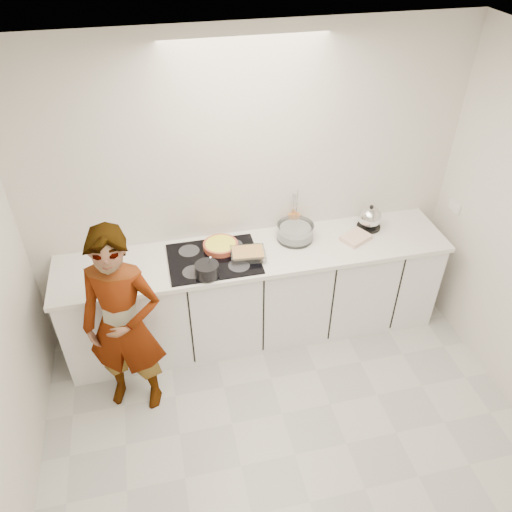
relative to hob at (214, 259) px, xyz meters
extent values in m
cube|color=beige|center=(0.35, -1.26, -0.92)|extent=(3.60, 3.20, 0.00)
cube|color=white|center=(0.35, -1.26, 1.68)|extent=(3.60, 3.20, 0.00)
cube|color=silver|center=(0.35, 0.34, 0.38)|extent=(3.60, 0.00, 2.60)
cube|color=white|center=(2.14, 0.07, 0.15)|extent=(0.02, 0.15, 0.09)
cube|color=white|center=(0.35, 0.02, -0.48)|extent=(3.20, 0.58, 0.87)
cube|color=white|center=(0.35, 0.02, -0.03)|extent=(3.24, 0.64, 0.04)
cube|color=black|center=(0.00, 0.00, 0.00)|extent=(0.72, 0.54, 0.01)
cylinder|color=#B64E34|center=(0.08, 0.12, 0.03)|extent=(0.37, 0.37, 0.05)
cylinder|color=#FFF43C|center=(0.08, 0.12, 0.05)|extent=(0.32, 0.32, 0.01)
cylinder|color=black|center=(-0.08, -0.20, 0.06)|extent=(0.21, 0.21, 0.10)
cylinder|color=silver|center=(-0.06, -0.18, 0.10)|extent=(0.04, 0.07, 0.16)
cube|color=silver|center=(0.27, -0.04, 0.03)|extent=(0.30, 0.23, 0.05)
cube|color=#EBAD62|center=(0.27, -0.04, 0.05)|extent=(0.27, 0.20, 0.02)
cylinder|color=silver|center=(0.72, 0.13, 0.06)|extent=(0.32, 0.32, 0.14)
cylinder|color=white|center=(0.72, 0.13, 0.04)|extent=(0.27, 0.27, 0.07)
cube|color=white|center=(1.21, 0.00, 0.01)|extent=(0.29, 0.26, 0.04)
cylinder|color=black|center=(1.39, 0.15, 0.00)|extent=(0.27, 0.27, 0.02)
sphere|color=silver|center=(1.39, 0.15, 0.10)|extent=(0.26, 0.26, 0.20)
sphere|color=black|center=(1.39, 0.15, 0.21)|extent=(0.05, 0.05, 0.03)
cylinder|color=orange|center=(0.75, 0.29, 0.06)|extent=(0.13, 0.13, 0.13)
imported|color=white|center=(-0.73, -0.48, -0.11)|extent=(0.68, 0.54, 1.62)
camera|label=1|loc=(-0.37, -3.15, 2.44)|focal=35.00mm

